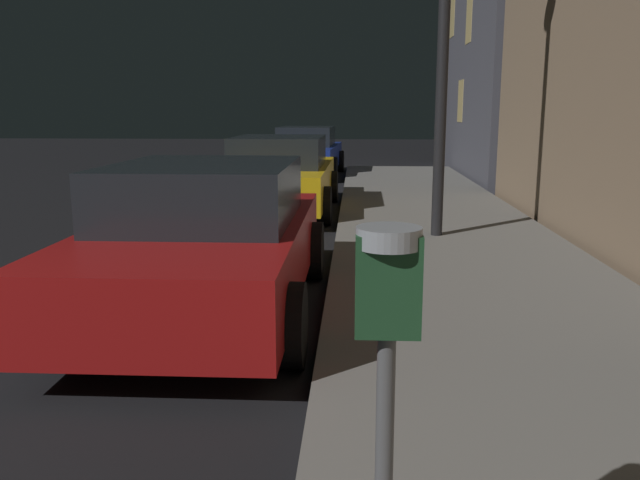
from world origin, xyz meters
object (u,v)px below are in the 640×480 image
parking_meter (387,345)px  car_yellow_cab (280,175)px  car_red (205,240)px  car_blue (307,152)px

parking_meter → car_yellow_cab: parking_meter is taller
car_yellow_cab → parking_meter: bearing=-81.6°
parking_meter → car_red: bearing=110.1°
car_yellow_cab → car_blue: bearing=90.0°
car_red → car_blue: (-0.00, 13.04, -0.01)m
car_yellow_cab → car_blue: size_ratio=1.03×
car_red → car_yellow_cab: same height
car_red → car_blue: 13.04m
car_red → parking_meter: bearing=-69.9°
car_red → car_blue: bearing=90.0°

